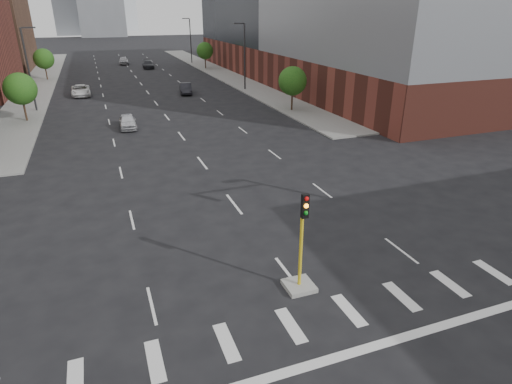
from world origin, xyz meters
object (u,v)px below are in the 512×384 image
car_deep_right (148,65)px  car_distant (124,60)px  car_mid_right (186,89)px  car_far_left (81,90)px  median_traffic_signal (300,269)px  car_near_left (128,121)px

car_deep_right → car_distant: 9.27m
car_mid_right → car_far_left: car_mid_right is taller
car_distant → median_traffic_signal: bearing=-86.7°
median_traffic_signal → car_far_left: bearing=100.0°
car_mid_right → car_deep_right: bearing=100.6°
car_distant → car_near_left: bearing=-91.1°
car_far_left → car_distant: bearing=75.6°
car_far_left → median_traffic_signal: bearing=-80.9°
car_mid_right → median_traffic_signal: bearing=-87.8°
median_traffic_signal → car_far_left: size_ratio=0.86×
car_distant → car_far_left: bearing=-100.5°
median_traffic_signal → car_near_left: median_traffic_signal is taller
car_far_left → car_deep_right: car_deep_right is taller
median_traffic_signal → car_distant: size_ratio=0.93×
median_traffic_signal → car_distant: median_traffic_signal is taller
median_traffic_signal → car_mid_right: median_traffic_signal is taller
median_traffic_signal → car_deep_right: size_ratio=0.87×
car_deep_right → car_far_left: bearing=-111.4°
median_traffic_signal → car_deep_right: (3.60, 75.83, -0.24)m
car_mid_right → car_distant: size_ratio=0.92×
median_traffic_signal → car_deep_right: 75.91m
car_far_left → car_deep_right: bearing=64.0°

